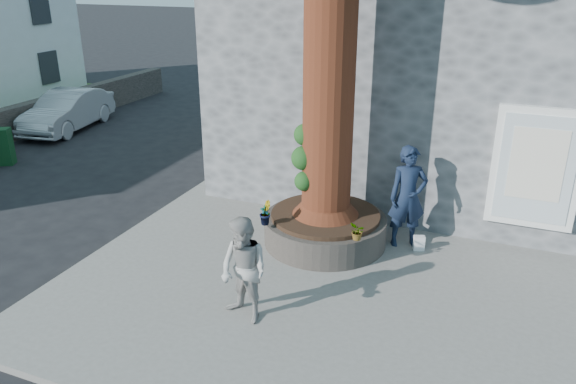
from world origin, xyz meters
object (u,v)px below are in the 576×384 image
at_px(man, 408,197).
at_px(a_board_sign, 1,147).
at_px(planter, 325,228).
at_px(woman, 244,271).
at_px(car_silver, 67,111).

xyz_separation_m(man, a_board_sign, (-11.07, 0.83, -0.58)).
bearing_deg(planter, woman, -95.96).
xyz_separation_m(car_silver, a_board_sign, (0.86, -3.46, -0.13)).
relative_size(man, car_silver, 0.50).
bearing_deg(woman, car_silver, 162.80).
xyz_separation_m(planter, a_board_sign, (-9.65, 1.32, 0.09)).
distance_m(woman, car_silver, 12.73).
distance_m(car_silver, a_board_sign, 3.57).
relative_size(planter, car_silver, 0.60).
bearing_deg(planter, car_silver, 155.54).
height_order(woman, a_board_sign, woman).
height_order(man, car_silver, man).
bearing_deg(car_silver, man, -30.00).
distance_m(planter, man, 1.64).
bearing_deg(woman, planter, 103.49).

